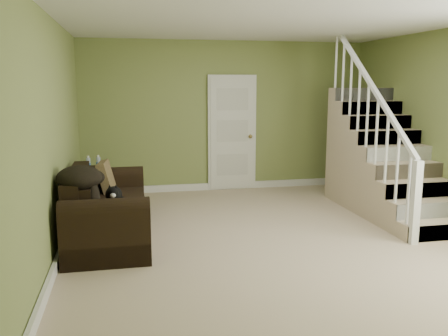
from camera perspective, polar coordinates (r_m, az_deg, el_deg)
name	(u,v)px	position (r m, az deg, el deg)	size (l,w,h in m)	color
floor	(271,236)	(5.99, 5.73, -8.13)	(5.00, 5.50, 0.01)	#C1AA8B
ceiling	(275,19)	(5.73, 6.21, 17.39)	(5.00, 5.50, 0.01)	white
wall_back	(226,116)	(8.37, 0.25, 6.22)	(5.00, 0.04, 2.60)	olive
wall_front	(404,174)	(3.23, 20.82, -0.71)	(5.00, 0.04, 2.60)	olive
wall_left	(54,136)	(5.50, -19.76, 3.59)	(0.04, 5.50, 2.60)	olive
baseboard_back	(226,186)	(8.51, 0.28, -2.14)	(5.00, 0.04, 0.12)	white
baseboard_left	(64,245)	(5.76, -18.72, -8.73)	(0.04, 5.50, 0.12)	white
baseboard_right	(447,220)	(7.09, 25.27, -5.66)	(0.04, 5.50, 0.12)	white
door	(232,133)	(8.37, 0.98, 4.20)	(0.86, 0.12, 2.02)	white
staircase	(380,167)	(7.49, 18.28, 0.17)	(1.00, 2.51, 2.82)	#C1AA8B
sofa	(105,213)	(5.98, -14.13, -5.23)	(0.91, 2.11, 0.84)	black
side_table	(95,188)	(7.49, -15.25, -2.37)	(0.50, 0.50, 0.81)	black
cat	(114,195)	(5.86, -13.12, -3.13)	(0.25, 0.53, 0.26)	black
banana	(117,202)	(5.80, -12.73, -4.00)	(0.05, 0.19, 0.05)	yellow
throw_pillow	(107,178)	(6.48, -13.94, -1.16)	(0.11, 0.44, 0.44)	#432F1A
throw_blanket	(79,178)	(5.36, -17.05, -1.12)	(0.47, 0.63, 0.26)	black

